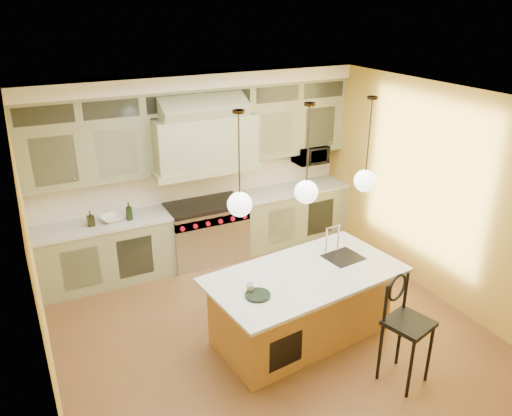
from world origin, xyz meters
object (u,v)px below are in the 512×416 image
range (206,231)px  microwave (310,154)px  kitchen_island (302,304)px  counter_stool (406,324)px

range → microwave: bearing=3.1°
kitchen_island → counter_stool: kitchen_island is taller
range → kitchen_island: bearing=-82.8°
range → kitchen_island: (0.30, -2.40, -0.01)m
microwave → counter_stool: bearing=-106.3°
kitchen_island → microwave: 3.15m
counter_stool → microwave: 3.84m
kitchen_island → microwave: bearing=49.9°
kitchen_island → counter_stool: (0.59, -1.12, 0.24)m
kitchen_island → range: bearing=90.5°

